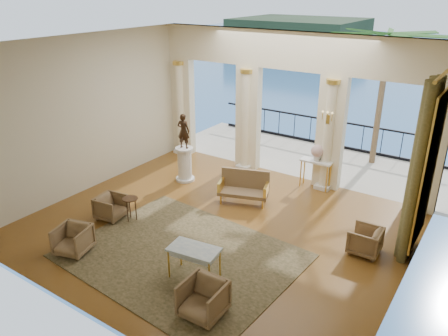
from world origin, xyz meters
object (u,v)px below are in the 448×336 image
Objects in this scene: side_table at (130,201)px; pedestal at (185,165)px; armchair_c at (365,239)px; armchair_d at (111,206)px; console_table at (316,165)px; armchair_b at (203,298)px; statue at (183,131)px; game_table at (194,252)px; armchair_a at (73,238)px; settee at (244,187)px.

pedestal is at bearing 99.17° from side_table.
armchair_d reaches higher than armchair_c.
console_table reaches higher than side_table.
statue reaches higher than armchair_b.
armchair_b reaches higher than game_table.
pedestal is 4.02m from console_table.
armchair_c is (1.84, 3.72, -0.04)m from armchair_b.
game_table is at bearing -0.41° from armchair_a.
pedestal reaches higher than armchair_d.
settee is 2.32× the size of side_table.
game_table is at bearing -19.49° from side_table.
settee is at bearing 50.73° from armchair_a.
armchair_c is at bearing -79.19° from armchair_d.
console_table is (3.19, 6.35, 0.37)m from armchair_a.
armchair_d is 0.61m from side_table.
statue is (-0.42, 4.60, 1.25)m from armchair_a.
armchair_d is 3.00m from pedestal.
armchair_d is 3.25m from statue.
armchair_d is (-6.04, -2.11, 0.00)m from armchair_c.
statue is 4.11m from console_table.
console_table reaches higher than game_table.
side_table is at bearing 151.78° from armchair_b.
statue is (0.00, -0.00, 1.10)m from pedestal.
pedestal reaches higher than armchair_b.
armchair_b is 0.83× the size of console_table.
game_table is 5.12m from statue.
armchair_c is at bearing 61.74° from armchair_b.
statue is (-2.31, 0.21, 1.17)m from settee.
armchair_a is 4.78m from settee.
console_table is at bearing 25.86° from pedestal.
console_table is (0.32, 5.55, 0.09)m from game_table.
game_table is (3.38, -0.81, 0.29)m from armchair_d.
game_table is at bearing -93.99° from settee.
statue reaches higher than console_table.
armchair_b is 1.17m from game_table.
armchair_d is at bearing -91.63° from pedestal.
statue is at bearing -155.32° from console_table.
pedestal reaches higher than console_table.
settee reaches higher than armchair_b.
armchair_c is at bearing 19.18° from side_table.
game_table is 3.02m from side_table.
armchair_b reaches higher than side_table.
armchair_c is at bearing -49.52° from console_table.
side_table is at bearing -145.12° from settee.
statue is at bearing 99.17° from side_table.
armchair_b reaches higher than armchair_d.
pedestal is (-4.11, 4.60, 0.13)m from armchair_b.
console_table is 1.45× the size of side_table.
settee is at bearing 54.25° from side_table.
armchair_d is 3.67m from settee.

